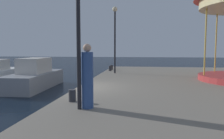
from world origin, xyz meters
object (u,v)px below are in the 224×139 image
at_px(motorboat_grey, 35,77).
at_px(lamp_post_far_end, 115,29).
at_px(bollard_center, 72,96).
at_px(motorboat_white, 1,72).
at_px(bollard_north, 112,67).
at_px(bollard_south, 110,68).
at_px(person_far_corner, 87,78).

height_order(motorboat_grey, lamp_post_far_end, lamp_post_far_end).
relative_size(motorboat_grey, bollard_center, 13.69).
bearing_deg(motorboat_white, bollard_center, -45.96).
height_order(lamp_post_far_end, bollard_north, lamp_post_far_end).
relative_size(motorboat_white, lamp_post_far_end, 0.96).
height_order(motorboat_grey, bollard_north, motorboat_grey).
xyz_separation_m(motorboat_white, bollard_south, (9.17, 0.53, 0.37)).
height_order(bollard_north, person_far_corner, person_far_corner).
relative_size(bollard_center, person_far_corner, 0.21).
relative_size(lamp_post_far_end, bollard_north, 11.86).
bearing_deg(bollard_center, bollard_south, 91.32).
relative_size(bollard_south, bollard_center, 1.00).
distance_m(lamp_post_far_end, bollard_north, 3.98).
distance_m(bollard_south, bollard_north, 1.00).
distance_m(bollard_center, person_far_corner, 1.21).
xyz_separation_m(bollard_center, person_far_corner, (0.70, -0.70, 0.69)).
bearing_deg(person_far_corner, bollard_north, 94.63).
bearing_deg(bollard_south, bollard_north, 91.69).
height_order(bollard_south, person_far_corner, person_far_corner).
distance_m(motorboat_grey, bollard_center, 7.85).
height_order(motorboat_grey, bollard_center, motorboat_grey).
distance_m(bollard_south, person_far_corner, 11.02).
height_order(motorboat_grey, bollard_south, motorboat_grey).
distance_m(lamp_post_far_end, bollard_center, 9.23).
bearing_deg(bollard_north, person_far_corner, -85.37).
xyz_separation_m(motorboat_grey, bollard_center, (4.63, -6.34, 0.27)).
height_order(bollard_center, bollard_north, same).
height_order(motorboat_white, lamp_post_far_end, lamp_post_far_end).
bearing_deg(person_far_corner, bollard_center, 135.04).
bearing_deg(bollard_north, bollard_south, -88.31).
bearing_deg(motorboat_grey, motorboat_white, 144.64).
height_order(bollard_center, person_far_corner, person_far_corner).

